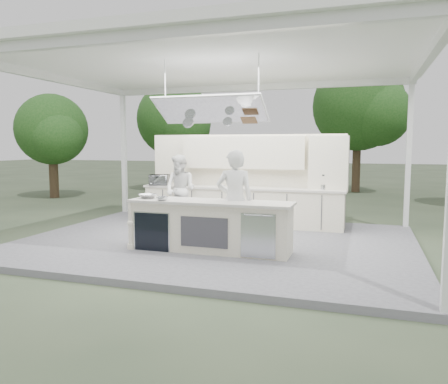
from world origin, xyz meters
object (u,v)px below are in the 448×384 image
(demo_island, at_px, (209,226))
(head_chef, at_px, (235,200))
(back_counter, at_px, (241,206))
(sous_chef, at_px, (180,190))

(demo_island, relative_size, head_chef, 1.64)
(head_chef, bearing_deg, demo_island, 10.39)
(head_chef, bearing_deg, back_counter, -92.61)
(demo_island, distance_m, head_chef, 0.67)
(demo_island, distance_m, back_counter, 2.82)
(back_counter, height_order, head_chef, head_chef)
(demo_island, bearing_deg, sous_chef, 124.49)
(back_counter, xyz_separation_m, head_chef, (0.61, -2.60, 0.47))
(sous_chef, bearing_deg, back_counter, 28.85)
(demo_island, relative_size, back_counter, 0.61)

